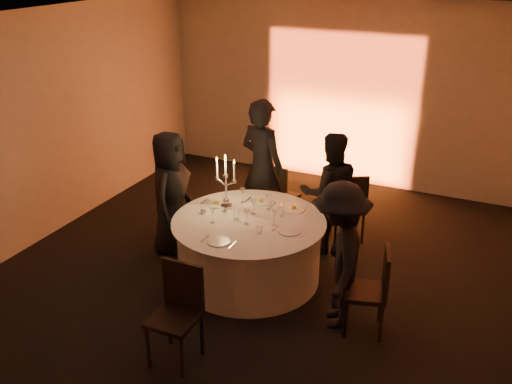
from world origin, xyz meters
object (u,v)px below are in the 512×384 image
at_px(chair_back_right, 349,203).
at_px(candelabra, 226,189).
at_px(guest_left, 171,192).
at_px(guest_back_left, 262,168).
at_px(chair_back_left, 277,194).
at_px(chair_front, 178,307).
at_px(banquet_table, 249,249).
at_px(guest_right, 339,256).
at_px(chair_right, 374,286).
at_px(chair_left, 170,202).
at_px(guest_back_right, 330,193).
at_px(coffee_cup, 204,211).

relative_size(chair_back_right, candelabra, 1.43).
distance_m(guest_left, guest_back_left, 1.28).
distance_m(chair_back_left, chair_front, 2.83).
xyz_separation_m(banquet_table, chair_back_right, (0.81, 1.41, 0.17)).
xyz_separation_m(banquet_table, guest_left, (-1.22, 0.25, 0.42)).
bearing_deg(guest_back_left, chair_back_right, -152.28).
bearing_deg(candelabra, guest_right, -20.93).
relative_size(chair_front, guest_right, 0.62).
bearing_deg(guest_left, chair_front, -157.60).
xyz_separation_m(banquet_table, chair_right, (1.58, -0.39, 0.15)).
distance_m(banquet_table, guest_back_left, 1.36).
bearing_deg(chair_back_left, guest_left, 51.54).
xyz_separation_m(chair_left, chair_back_right, (2.22, 0.92, 0.03)).
height_order(chair_right, guest_left, guest_left).
distance_m(guest_left, candelabra, 0.84).
bearing_deg(guest_back_right, chair_right, 93.07).
bearing_deg(guest_back_right, chair_back_right, -149.27).
bearing_deg(guest_right, chair_back_left, -158.25).
distance_m(chair_back_left, guest_back_left, 0.43).
bearing_deg(guest_back_right, chair_back_left, -42.03).
distance_m(chair_left, candelabra, 1.15).
relative_size(guest_left, guest_back_left, 0.85).
bearing_deg(chair_back_left, guest_right, 136.95).
bearing_deg(guest_left, guest_back_left, -53.97).
xyz_separation_m(guest_back_right, coffee_cup, (-1.20, -1.14, -0.00)).
distance_m(guest_right, coffee_cup, 1.82).
relative_size(guest_left, coffee_cup, 14.63).
distance_m(chair_back_left, chair_right, 2.42).
bearing_deg(chair_front, chair_back_left, 93.46).
relative_size(chair_left, candelabra, 1.36).
bearing_deg(candelabra, guest_back_right, 40.02).
relative_size(chair_back_right, guest_right, 0.61).
height_order(chair_back_right, guest_left, guest_left).
xyz_separation_m(chair_back_right, guest_right, (0.40, -1.81, 0.25)).
relative_size(chair_back_right, chair_front, 0.99).
relative_size(chair_back_right, chair_right, 1.04).
bearing_deg(chair_back_left, guest_back_left, 31.07).
xyz_separation_m(chair_back_right, guest_left, (-2.02, -1.16, 0.25)).
distance_m(chair_left, chair_back_left, 1.46).
height_order(banquet_table, guest_back_right, guest_back_right).
bearing_deg(guest_right, guest_back_left, -153.34).
height_order(chair_front, coffee_cup, chair_front).
bearing_deg(chair_front, candelabra, 102.74).
bearing_deg(chair_front, chair_right, 36.32).
xyz_separation_m(chair_right, chair_front, (-1.59, -1.17, 0.03)).
distance_m(guest_back_left, guest_right, 2.23).
bearing_deg(coffee_cup, guest_right, -11.05).
bearing_deg(chair_front, chair_left, 124.44).
height_order(banquet_table, candelabra, candelabra).
height_order(chair_back_right, chair_front, chair_front).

